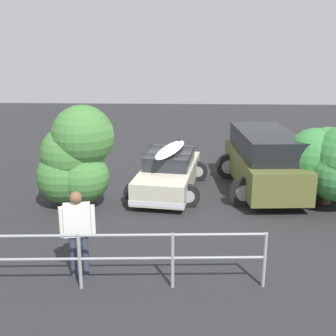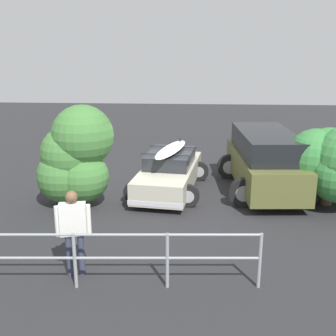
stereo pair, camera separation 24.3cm
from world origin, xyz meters
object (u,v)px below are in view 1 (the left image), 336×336
Objects in this scene: suv_car at (264,160)px; person_bystander at (78,226)px; sedan_car at (169,172)px; bush_near_left at (75,158)px; bush_near_right at (333,163)px.

suv_car is 2.67× the size of person_bystander.
person_bystander is (1.59, 5.37, 0.47)m from sedan_car.
bush_near_left is at bearing 15.89° from suv_car.
sedan_car is at bearing -151.40° from bush_near_left.
sedan_car is at bearing -12.34° from bush_near_right.
person_bystander is 0.61× the size of bush_near_left.
bush_near_left is (5.68, 1.62, 0.44)m from suv_car.
sedan_car is at bearing -106.51° from person_bystander.
bush_near_right reaches higher than person_bystander.
bush_near_right reaches higher than sedan_car.
suv_car is 5.92m from bush_near_left.
bush_near_left is at bearing -75.07° from person_bystander.
suv_car is 2.16m from bush_near_right.
suv_car is (-3.04, -0.18, 0.38)m from sedan_car.
sedan_car is 0.89× the size of suv_car.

